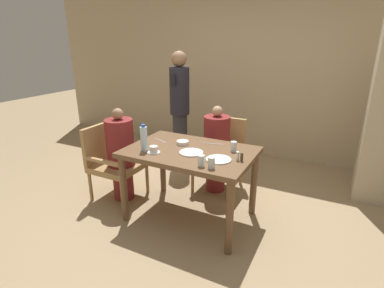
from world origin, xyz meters
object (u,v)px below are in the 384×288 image
at_px(water_bottle, 144,138).
at_px(bowl_small, 183,143).
at_px(glass_tall_far, 211,163).
at_px(standing_host, 180,106).
at_px(plate_main_left, 219,159).
at_px(chair_far_side, 220,151).
at_px(glass_tall_near, 201,161).
at_px(teacup_with_saucer, 154,150).
at_px(diner_in_left_chair, 121,154).
at_px(plate_main_right, 191,152).
at_px(chair_left_side, 112,159).
at_px(diner_in_far_chair, 216,148).
at_px(glass_tall_mid, 234,146).

bearing_deg(water_bottle, bowl_small, 53.49).
bearing_deg(water_bottle, glass_tall_far, -6.83).
xyz_separation_m(standing_host, plate_main_left, (1.18, -1.36, -0.12)).
relative_size(chair_far_side, glass_tall_near, 8.76).
xyz_separation_m(standing_host, teacup_with_saucer, (0.54, -1.48, -0.10)).
xyz_separation_m(chair_far_side, teacup_with_saucer, (-0.28, -1.08, 0.33)).
bearing_deg(teacup_with_saucer, bowl_small, 69.21).
relative_size(bowl_small, glass_tall_near, 1.29).
xyz_separation_m(plate_main_left, glass_tall_far, (0.01, -0.20, 0.04)).
distance_m(plate_main_left, water_bottle, 0.78).
bearing_deg(diner_in_left_chair, plate_main_right, -4.20).
bearing_deg(glass_tall_far, glass_tall_near, 178.36).
xyz_separation_m(chair_left_side, diner_in_far_chair, (1.05, 0.70, 0.08)).
distance_m(diner_in_left_chair, glass_tall_far, 1.35).
bearing_deg(diner_in_left_chair, plate_main_left, -5.21).
distance_m(standing_host, glass_tall_far, 1.97).
height_order(diner_in_left_chair, diner_in_far_chair, diner_in_left_chair).
height_order(teacup_with_saucer, bowl_small, teacup_with_saucer).
bearing_deg(glass_tall_far, plate_main_right, 142.69).
height_order(standing_host, glass_tall_far, standing_host).
xyz_separation_m(chair_left_side, glass_tall_far, (1.43, -0.32, 0.35)).
bearing_deg(plate_main_right, chair_far_side, 93.10).
height_order(glass_tall_mid, glass_tall_far, same).
xyz_separation_m(plate_main_right, glass_tall_mid, (0.35, 0.24, 0.04)).
bearing_deg(water_bottle, chair_far_side, 69.43).
xyz_separation_m(diner_in_far_chair, standing_host, (-0.82, 0.54, 0.35)).
height_order(chair_far_side, standing_host, standing_host).
relative_size(diner_in_left_chair, water_bottle, 4.06).
relative_size(plate_main_left, teacup_with_saucer, 1.88).
xyz_separation_m(glass_tall_near, glass_tall_mid, (0.13, 0.48, 0.00)).
distance_m(bowl_small, glass_tall_near, 0.61).
relative_size(teacup_with_saucer, water_bottle, 0.46).
height_order(bowl_small, glass_tall_far, glass_tall_far).
relative_size(bowl_small, water_bottle, 0.48).
bearing_deg(standing_host, chair_far_side, -25.99).
bearing_deg(glass_tall_far, diner_in_far_chair, 110.10).
bearing_deg(plate_main_right, glass_tall_near, -47.31).
distance_m(standing_host, glass_tall_near, 1.91).
distance_m(diner_in_left_chair, plate_main_right, 0.99).
distance_m(teacup_with_saucer, glass_tall_near, 0.56).
distance_m(chair_far_side, plate_main_left, 1.07).
bearing_deg(standing_host, teacup_with_saucer, -70.07).
distance_m(chair_far_side, diner_in_far_chair, 0.16).
relative_size(diner_in_left_chair, glass_tall_near, 10.98).
distance_m(diner_in_left_chair, plate_main_left, 1.29).
bearing_deg(teacup_with_saucer, glass_tall_mid, 30.26).
xyz_separation_m(plate_main_right, teacup_with_saucer, (-0.33, -0.16, 0.02)).
distance_m(glass_tall_mid, glass_tall_far, 0.48).
relative_size(standing_host, water_bottle, 6.15).
distance_m(diner_in_left_chair, bowl_small, 0.80).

